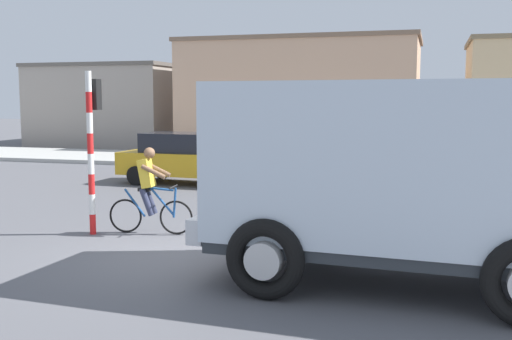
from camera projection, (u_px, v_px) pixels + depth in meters
name	position (u px, v px, depth m)	size (l,w,h in m)	color
ground_plane	(180.00, 254.00, 10.55)	(120.00, 120.00, 0.00)	#56565B
sidewalk_far	(326.00, 163.00, 24.74)	(80.00, 5.00, 0.16)	#ADADA8
truck_foreground	(399.00, 170.00, 8.63)	(5.54, 3.06, 2.90)	silver
cyclist	(150.00, 191.00, 12.03)	(1.72, 0.52, 1.72)	black
traffic_light_pole	(92.00, 130.00, 11.91)	(0.24, 0.43, 3.20)	red
car_red_near	(183.00, 158.00, 19.21)	(4.08, 2.04, 1.60)	gold
car_white_mid	(328.00, 175.00, 14.85)	(4.32, 2.77, 1.60)	white
pedestrian_near_kerb	(342.00, 157.00, 19.10)	(0.34, 0.22, 1.62)	#2D334C
building_corner_left	(119.00, 105.00, 36.00)	(8.21, 7.69, 4.60)	#9E9389
building_mid_block	(302.00, 96.00, 31.17)	(11.74, 6.47, 5.63)	tan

